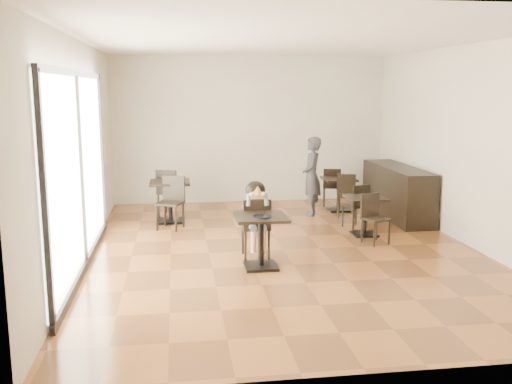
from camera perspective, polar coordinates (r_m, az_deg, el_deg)
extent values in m
cube|color=brown|center=(9.03, 2.76, -5.79)|extent=(6.00, 8.00, 0.01)
cube|color=white|center=(8.70, 2.95, 14.90)|extent=(6.00, 8.00, 0.01)
cube|color=beige|center=(12.65, -0.58, 6.23)|extent=(6.00, 0.01, 3.20)
cube|color=beige|center=(4.89, 11.70, -0.56)|extent=(6.00, 0.01, 3.20)
cube|color=beige|center=(8.67, -17.06, 3.89)|extent=(0.01, 8.00, 3.20)
cube|color=beige|center=(9.74, 20.51, 4.35)|extent=(0.01, 8.00, 3.20)
cube|color=white|center=(8.20, -17.31, 2.12)|extent=(0.04, 4.50, 2.60)
cylinder|color=black|center=(7.86, 0.61, -2.48)|extent=(0.26, 0.26, 0.02)
imported|color=#35353A|center=(11.38, 5.59, 1.58)|extent=(0.49, 0.64, 1.57)
cube|color=black|center=(11.53, 13.93, 0.01)|extent=(0.60, 2.40, 1.00)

